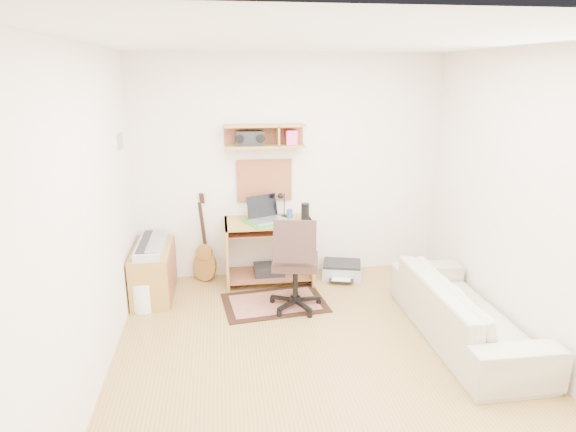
{
  "coord_description": "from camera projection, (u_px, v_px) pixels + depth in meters",
  "views": [
    {
      "loc": [
        -0.8,
        -3.62,
        2.4
      ],
      "look_at": [
        -0.15,
        1.05,
        1.0
      ],
      "focal_mm": 30.61,
      "sensor_mm": 36.0,
      "label": 1
    }
  ],
  "objects": [
    {
      "name": "floor",
      "position": [
        322.0,
        361.0,
        4.23
      ],
      "size": [
        3.6,
        4.0,
        0.01
      ],
      "primitive_type": "cube",
      "color": "#A58145",
      "rests_on": "ground"
    },
    {
      "name": "ceiling",
      "position": [
        329.0,
        40.0,
        3.48
      ],
      "size": [
        3.6,
        4.0,
        0.01
      ],
      "primitive_type": "cube",
      "color": "white",
      "rests_on": "ground"
    },
    {
      "name": "back_wall",
      "position": [
        289.0,
        168.0,
        5.76
      ],
      "size": [
        3.6,
        0.01,
        2.6
      ],
      "primitive_type": "cube",
      "color": "white",
      "rests_on": "ground"
    },
    {
      "name": "left_wall",
      "position": [
        86.0,
        226.0,
        3.62
      ],
      "size": [
        0.01,
        4.0,
        2.6
      ],
      "primitive_type": "cube",
      "color": "white",
      "rests_on": "ground"
    },
    {
      "name": "right_wall",
      "position": [
        537.0,
        208.0,
        4.09
      ],
      "size": [
        0.01,
        4.0,
        2.6
      ],
      "primitive_type": "cube",
      "color": "white",
      "rests_on": "ground"
    },
    {
      "name": "wall_shelf",
      "position": [
        265.0,
        136.0,
        5.48
      ],
      "size": [
        0.9,
        0.25,
        0.26
      ],
      "primitive_type": "cube",
      "color": "#B0833E",
      "rests_on": "back_wall"
    },
    {
      "name": "cork_board",
      "position": [
        264.0,
        180.0,
        5.73
      ],
      "size": [
        0.64,
        0.03,
        0.49
      ],
      "primitive_type": "cube",
      "color": "tan",
      "rests_on": "back_wall"
    },
    {
      "name": "wall_photo",
      "position": [
        120.0,
        141.0,
        4.92
      ],
      "size": [
        0.02,
        0.2,
        0.15
      ],
      "primitive_type": "cube",
      "color": "#4C8CBF",
      "rests_on": "left_wall"
    },
    {
      "name": "desk",
      "position": [
        269.0,
        252.0,
        5.72
      ],
      "size": [
        1.0,
        0.55,
        0.75
      ],
      "primitive_type": null,
      "color": "#B0833E",
      "rests_on": "floor"
    },
    {
      "name": "laptop",
      "position": [
        268.0,
        209.0,
        5.55
      ],
      "size": [
        0.49,
        0.49,
        0.29
      ],
      "primitive_type": null,
      "rotation": [
        0.0,
        0.0,
        0.42
      ],
      "color": "silver",
      "rests_on": "desk"
    },
    {
      "name": "speaker",
      "position": [
        305.0,
        212.0,
        5.59
      ],
      "size": [
        0.09,
        0.09,
        0.2
      ],
      "primitive_type": "cylinder",
      "color": "black",
      "rests_on": "desk"
    },
    {
      "name": "desk_lamp",
      "position": [
        284.0,
        205.0,
        5.73
      ],
      "size": [
        0.1,
        0.1,
        0.29
      ],
      "primitive_type": null,
      "color": "black",
      "rests_on": "desk"
    },
    {
      "name": "pencil_cup",
      "position": [
        290.0,
        213.0,
        5.73
      ],
      "size": [
        0.07,
        0.07,
        0.1
      ],
      "primitive_type": "cylinder",
      "color": "#364BA3",
      "rests_on": "desk"
    },
    {
      "name": "boombox",
      "position": [
        250.0,
        138.0,
        5.46
      ],
      "size": [
        0.31,
        0.14,
        0.16
      ],
      "primitive_type": "cube",
      "color": "black",
      "rests_on": "wall_shelf"
    },
    {
      "name": "rug",
      "position": [
        274.0,
        303.0,
        5.27
      ],
      "size": [
        1.15,
        0.83,
        0.01
      ],
      "primitive_type": "cube",
      "rotation": [
        0.0,
        0.0,
        0.11
      ],
      "color": "tan",
      "rests_on": "floor"
    },
    {
      "name": "task_chair",
      "position": [
        295.0,
        262.0,
        5.04
      ],
      "size": [
        0.62,
        0.62,
        1.03
      ],
      "primitive_type": null,
      "rotation": [
        0.0,
        0.0,
        -0.19
      ],
      "color": "#34231F",
      "rests_on": "floor"
    },
    {
      "name": "cabinet",
      "position": [
        153.0,
        271.0,
        5.41
      ],
      "size": [
        0.4,
        0.9,
        0.55
      ],
      "primitive_type": "cube",
      "color": "#B0833E",
      "rests_on": "floor"
    },
    {
      "name": "music_keyboard",
      "position": [
        151.0,
        245.0,
        5.32
      ],
      "size": [
        0.27,
        0.86,
        0.08
      ],
      "primitive_type": "cube",
      "color": "#B2B5BA",
      "rests_on": "cabinet"
    },
    {
      "name": "guitar",
      "position": [
        204.0,
        238.0,
        5.7
      ],
      "size": [
        0.33,
        0.28,
        1.05
      ],
      "primitive_type": null,
      "rotation": [
        0.0,
        0.0,
        -0.42
      ],
      "color": "#A17131",
      "rests_on": "floor"
    },
    {
      "name": "waste_basket",
      "position": [
        143.0,
        296.0,
        5.1
      ],
      "size": [
        0.31,
        0.31,
        0.31
      ],
      "primitive_type": "cylinder",
      "rotation": [
        0.0,
        0.0,
        0.26
      ],
      "color": "white",
      "rests_on": "floor"
    },
    {
      "name": "printer",
      "position": [
        342.0,
        270.0,
        5.93
      ],
      "size": [
        0.54,
        0.46,
        0.17
      ],
      "primitive_type": "cube",
      "rotation": [
        0.0,
        0.0,
        -0.26
      ],
      "color": "#A5A8AA",
      "rests_on": "floor"
    },
    {
      "name": "sofa",
      "position": [
        466.0,
        301.0,
        4.5
      ],
      "size": [
        0.56,
        1.91,
        0.75
      ],
      "primitive_type": "imported",
      "rotation": [
        0.0,
        0.0,
        1.57
      ],
      "color": "#BAB293",
      "rests_on": "floor"
    }
  ]
}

